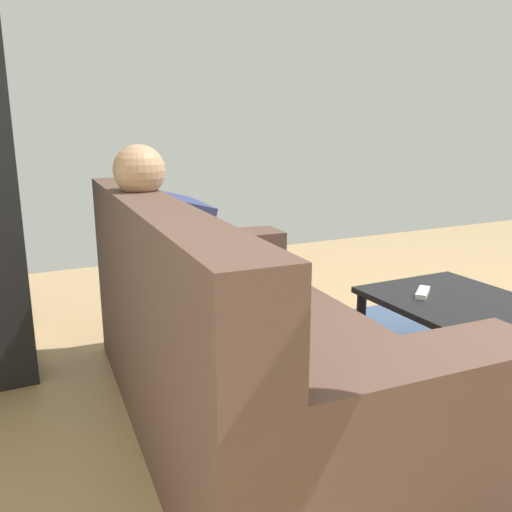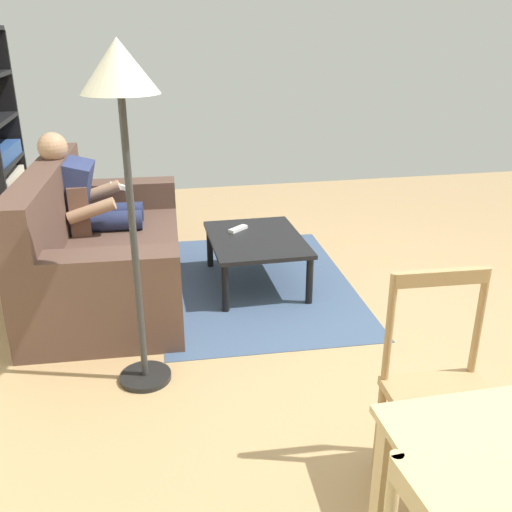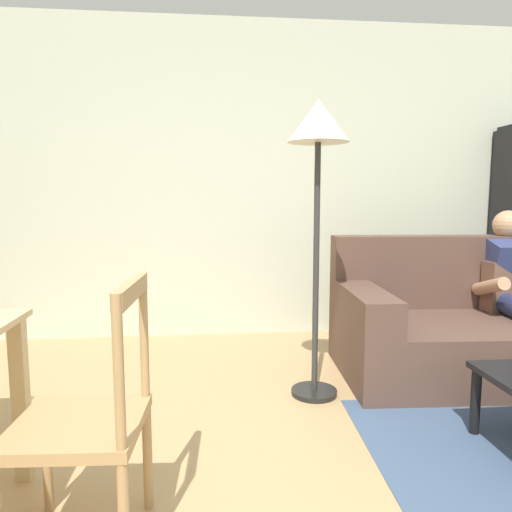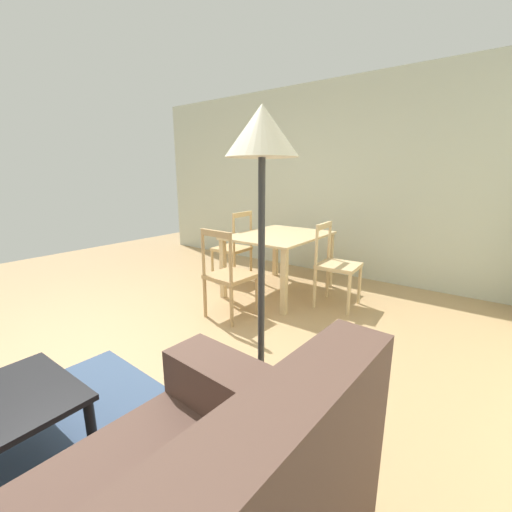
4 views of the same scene
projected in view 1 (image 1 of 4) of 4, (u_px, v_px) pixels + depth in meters
name	position (u px, v px, depth m)	size (l,w,h in m)	color
couch	(237.00, 347.00, 2.10)	(1.95, 1.08, 0.92)	brown
person_lounging	(197.00, 270.00, 2.32)	(0.61, 0.91, 1.11)	navy
coffee_table	(465.00, 311.00, 2.49)	(0.88, 0.67, 0.37)	black
tv_remote	(423.00, 292.00, 2.59)	(0.05, 0.17, 0.02)	white
area_rug	(459.00, 374.00, 2.57)	(2.00, 1.40, 0.01)	#3D5170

